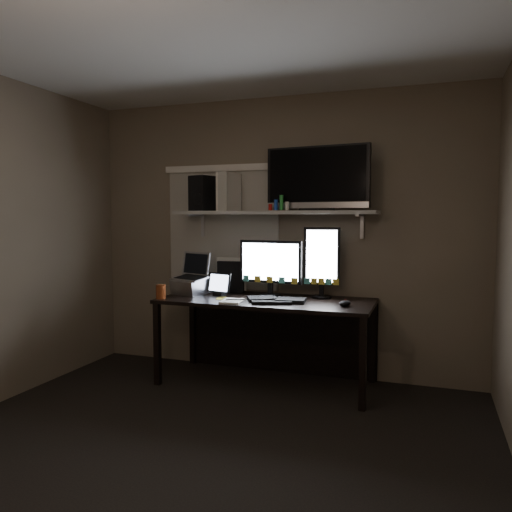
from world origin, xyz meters
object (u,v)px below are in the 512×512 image
at_px(cup, 161,292).
at_px(game_console, 229,192).
at_px(keyboard, 276,300).
at_px(tv, 317,179).
at_px(desk, 270,317).
at_px(monitor_landscape, 270,268).
at_px(laptop, 191,274).
at_px(monitor_portrait, 322,262).
at_px(mouse, 345,303).
at_px(tablet, 220,284).
at_px(speaker, 203,194).

xyz_separation_m(cup, game_console, (0.44, 0.46, 0.86)).
bearing_deg(keyboard, tv, 28.05).
xyz_separation_m(desk, monitor_landscape, (-0.01, 0.04, 0.43)).
height_order(desk, laptop, laptop).
xyz_separation_m(desk, monitor_portrait, (0.43, 0.09, 0.49)).
bearing_deg(cup, desk, 25.20).
xyz_separation_m(keyboard, game_console, (-0.53, 0.27, 0.91)).
distance_m(monitor_portrait, tv, 0.71).
bearing_deg(laptop, desk, 25.63).
relative_size(mouse, laptop, 0.33).
relative_size(desk, tablet, 7.70).
distance_m(tablet, cup, 0.52).
relative_size(cup, tv, 0.13).
bearing_deg(monitor_portrait, mouse, -55.13).
xyz_separation_m(mouse, game_console, (-1.10, 0.29, 0.90)).
bearing_deg(tv, monitor_landscape, -168.32).
xyz_separation_m(desk, keyboard, (0.12, -0.20, 0.19)).
distance_m(desk, keyboard, 0.30).
distance_m(cup, speaker, 0.98).
bearing_deg(tablet, monitor_landscape, 28.77).
bearing_deg(tv, speaker, -172.20).
bearing_deg(tablet, monitor_portrait, 24.47).
xyz_separation_m(monitor_landscape, tv, (0.40, 0.03, 0.77)).
xyz_separation_m(tv, game_console, (-0.80, -0.01, -0.10)).
bearing_deg(speaker, monitor_portrait, 16.41).
xyz_separation_m(desk, speaker, (-0.67, 0.06, 1.09)).
distance_m(monitor_portrait, mouse, 0.50).
bearing_deg(tablet, laptop, -165.43).
bearing_deg(cup, monitor_landscape, 27.69).
distance_m(monitor_landscape, speaker, 0.93).
bearing_deg(speaker, desk, 9.66).
distance_m(cup, tv, 1.64).
relative_size(monitor_landscape, speaker, 1.81).
relative_size(keyboard, game_console, 1.45).
height_order(desk, speaker, speaker).
distance_m(monitor_portrait, tablet, 0.92).
bearing_deg(monitor_landscape, game_console, -178.56).
xyz_separation_m(desk, laptop, (-0.73, -0.09, 0.36)).
bearing_deg(keyboard, speaker, 144.42).
height_order(keyboard, mouse, mouse).
height_order(mouse, cup, cup).
xyz_separation_m(game_console, speaker, (-0.25, -0.01, -0.01)).
bearing_deg(tablet, keyboard, 1.04).
distance_m(mouse, tablet, 1.14).
relative_size(tablet, game_console, 0.69).
relative_size(tablet, tv, 0.26).
height_order(monitor_landscape, mouse, monitor_landscape).
xyz_separation_m(laptop, cup, (-0.12, -0.31, -0.12)).
xyz_separation_m(monitor_portrait, cup, (-1.28, -0.49, -0.25)).
distance_m(tv, speaker, 1.06).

